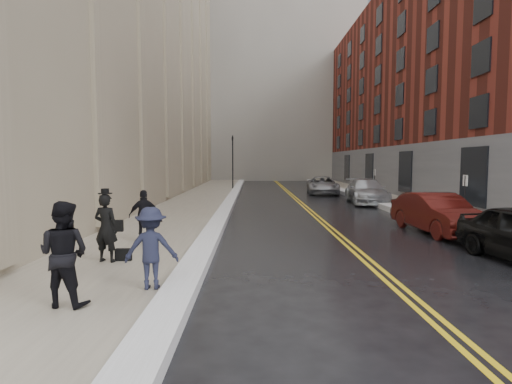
{
  "coord_description": "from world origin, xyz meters",
  "views": [
    {
      "loc": [
        -0.71,
        -8.03,
        2.78
      ],
      "look_at": [
        -0.58,
        7.2,
        1.6
      ],
      "focal_mm": 28.0,
      "sensor_mm": 36.0,
      "label": 1
    }
  ],
  "objects_px": {
    "car_maroon": "(437,213)",
    "pedestrian_main": "(106,228)",
    "pedestrian_c": "(144,216)",
    "pedestrian_a": "(64,254)",
    "car_silver_near": "(366,191)",
    "pedestrian_b": "(151,248)",
    "car_silver_far": "(323,185)"
  },
  "relations": [
    {
      "from": "car_maroon",
      "to": "pedestrian_main",
      "type": "height_order",
      "value": "pedestrian_main"
    },
    {
      "from": "pedestrian_main",
      "to": "pedestrian_c",
      "type": "height_order",
      "value": "pedestrian_main"
    },
    {
      "from": "pedestrian_a",
      "to": "car_silver_near",
      "type": "bearing_deg",
      "value": -111.35
    },
    {
      "from": "pedestrian_b",
      "to": "pedestrian_c",
      "type": "height_order",
      "value": "pedestrian_b"
    },
    {
      "from": "pedestrian_a",
      "to": "pedestrian_main",
      "type": "bearing_deg",
      "value": -74.31
    },
    {
      "from": "car_silver_far",
      "to": "car_maroon",
      "type": "bearing_deg",
      "value": -81.01
    },
    {
      "from": "car_silver_near",
      "to": "pedestrian_main",
      "type": "height_order",
      "value": "pedestrian_main"
    },
    {
      "from": "car_silver_near",
      "to": "pedestrian_a",
      "type": "distance_m",
      "value": 21.91
    },
    {
      "from": "car_silver_near",
      "to": "car_silver_far",
      "type": "relative_size",
      "value": 1.04
    },
    {
      "from": "car_maroon",
      "to": "car_silver_far",
      "type": "height_order",
      "value": "car_maroon"
    },
    {
      "from": "pedestrian_c",
      "to": "pedestrian_main",
      "type": "bearing_deg",
      "value": 71.23
    },
    {
      "from": "car_maroon",
      "to": "car_silver_near",
      "type": "relative_size",
      "value": 0.85
    },
    {
      "from": "pedestrian_a",
      "to": "pedestrian_b",
      "type": "bearing_deg",
      "value": -135.52
    },
    {
      "from": "car_maroon",
      "to": "pedestrian_c",
      "type": "height_order",
      "value": "pedestrian_c"
    },
    {
      "from": "car_silver_near",
      "to": "pedestrian_b",
      "type": "relative_size",
      "value": 3.26
    },
    {
      "from": "car_maroon",
      "to": "pedestrian_a",
      "type": "bearing_deg",
      "value": -147.9
    },
    {
      "from": "pedestrian_a",
      "to": "car_maroon",
      "type": "bearing_deg",
      "value": -134.06
    },
    {
      "from": "pedestrian_c",
      "to": "pedestrian_a",
      "type": "bearing_deg",
      "value": 78.32
    },
    {
      "from": "car_silver_far",
      "to": "pedestrian_a",
      "type": "distance_m",
      "value": 27.99
    },
    {
      "from": "car_silver_far",
      "to": "pedestrian_c",
      "type": "relative_size",
      "value": 3.16
    },
    {
      "from": "car_silver_near",
      "to": "pedestrian_a",
      "type": "bearing_deg",
      "value": -115.03
    },
    {
      "from": "pedestrian_a",
      "to": "pedestrian_c",
      "type": "distance_m",
      "value": 5.85
    },
    {
      "from": "car_maroon",
      "to": "pedestrian_main",
      "type": "relative_size",
      "value": 2.63
    },
    {
      "from": "pedestrian_main",
      "to": "pedestrian_b",
      "type": "bearing_deg",
      "value": 141.14
    },
    {
      "from": "car_silver_near",
      "to": "pedestrian_c",
      "type": "xyz_separation_m",
      "value": [
        -11.06,
        -13.13,
        0.19
      ]
    },
    {
      "from": "car_maroon",
      "to": "pedestrian_b",
      "type": "xyz_separation_m",
      "value": [
        -9.2,
        -7.07,
        0.22
      ]
    },
    {
      "from": "pedestrian_c",
      "to": "car_maroon",
      "type": "bearing_deg",
      "value": 178.81
    },
    {
      "from": "car_silver_near",
      "to": "car_silver_far",
      "type": "height_order",
      "value": "car_silver_near"
    },
    {
      "from": "car_maroon",
      "to": "pedestrian_b",
      "type": "distance_m",
      "value": 11.6
    },
    {
      "from": "car_silver_near",
      "to": "pedestrian_c",
      "type": "bearing_deg",
      "value": -125.16
    },
    {
      "from": "pedestrian_a",
      "to": "pedestrian_b",
      "type": "distance_m",
      "value": 1.66
    },
    {
      "from": "car_silver_near",
      "to": "pedestrian_a",
      "type": "relative_size",
      "value": 2.89
    }
  ]
}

